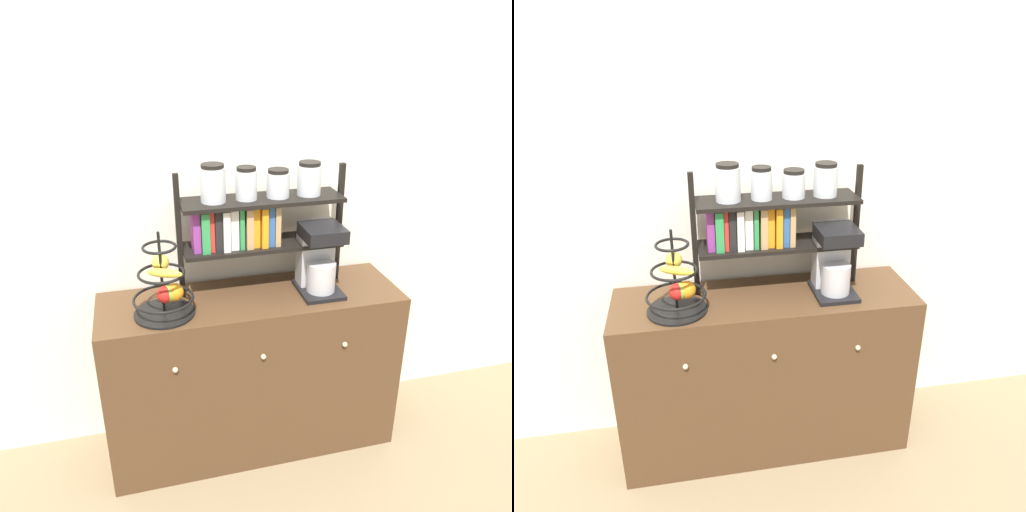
{
  "view_description": "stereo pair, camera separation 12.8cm",
  "coord_description": "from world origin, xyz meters",
  "views": [
    {
      "loc": [
        -0.47,
        -1.72,
        1.9
      ],
      "look_at": [
        0.02,
        0.2,
        1.02
      ],
      "focal_mm": 35.0,
      "sensor_mm": 36.0,
      "label": 1
    },
    {
      "loc": [
        -0.35,
        -1.75,
        1.9
      ],
      "look_at": [
        0.02,
        0.2,
        1.02
      ],
      "focal_mm": 35.0,
      "sensor_mm": 36.0,
      "label": 2
    }
  ],
  "objects": [
    {
      "name": "coffee_maker",
      "position": [
        0.31,
        0.2,
        0.99
      ],
      "size": [
        0.19,
        0.23,
        0.32
      ],
      "color": "black",
      "rests_on": "sideboard"
    },
    {
      "name": "fruit_stand",
      "position": [
        -0.38,
        0.13,
        0.95
      ],
      "size": [
        0.26,
        0.26,
        0.37
      ],
      "color": "black",
      "rests_on": "sideboard"
    },
    {
      "name": "wall_back",
      "position": [
        0.0,
        0.45,
        1.3
      ],
      "size": [
        7.0,
        0.05,
        2.6
      ],
      "primitive_type": "cube",
      "color": "silver",
      "rests_on": "ground_plane"
    },
    {
      "name": "sideboard",
      "position": [
        0.0,
        0.2,
        0.41
      ],
      "size": [
        1.37,
        0.43,
        0.83
      ],
      "color": "#4C331E",
      "rests_on": "ground_plane"
    },
    {
      "name": "ground_plane",
      "position": [
        0.0,
        0.0,
        0.0
      ],
      "size": [
        12.0,
        12.0,
        0.0
      ],
      "primitive_type": "plane",
      "color": "#847051"
    },
    {
      "name": "shelf_hutch",
      "position": [
        0.02,
        0.29,
        1.2
      ],
      "size": [
        0.76,
        0.2,
        0.59
      ],
      "color": "black",
      "rests_on": "sideboard"
    }
  ]
}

